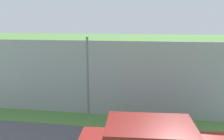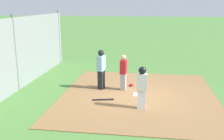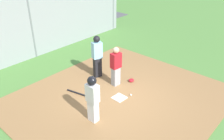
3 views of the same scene
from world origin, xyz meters
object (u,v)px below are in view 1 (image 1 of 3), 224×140
(catcher_mask, at_px, (91,82))
(umpire, at_px, (95,74))
(catcher, at_px, (98,72))
(runner, at_px, (132,69))
(baseball, at_px, (105,81))
(home_plate, at_px, (110,82))
(baseball_bat, at_px, (120,88))

(catcher_mask, bearing_deg, umpire, -66.17)
(catcher, distance_m, catcher_mask, 1.01)
(runner, bearing_deg, catcher_mask, 12.21)
(umpire, bearing_deg, baseball, 10.91)
(home_plate, xyz_separation_m, baseball_bat, (0.84, -1.37, 0.02))
(catcher, bearing_deg, baseball_bat, -108.23)
(catcher, height_order, catcher_mask, catcher)
(home_plate, height_order, catcher_mask, catcher_mask)
(baseball_bat, bearing_deg, baseball, 24.71)
(catcher, xyz_separation_m, baseball_bat, (1.45, -0.66, -0.79))
(umpire, relative_size, catcher_mask, 7.42)
(home_plate, distance_m, runner, 1.72)
(umpire, distance_m, baseball, 2.14)
(runner, bearing_deg, catcher, 23.33)
(runner, height_order, catcher_mask, runner)
(runner, height_order, baseball_bat, runner)
(home_plate, height_order, baseball_bat, baseball_bat)
(umpire, xyz_separation_m, runner, (2.07, 1.88, -0.05))
(runner, bearing_deg, home_plate, 7.19)
(runner, distance_m, baseball_bat, 1.87)
(baseball_bat, bearing_deg, umpire, 90.19)
(catcher, relative_size, baseball, 21.49)
(home_plate, distance_m, catcher_mask, 1.25)
(baseball_bat, bearing_deg, home_plate, 18.83)
(runner, bearing_deg, umpire, 42.53)
(catcher_mask, xyz_separation_m, baseball, (0.81, 0.61, -0.02))
(catcher, distance_m, runner, 2.25)
(umpire, height_order, baseball, umpire)
(home_plate, relative_size, catcher_mask, 1.83)
(catcher, height_order, runner, catcher)
(baseball_bat, relative_size, baseball, 11.46)
(baseball, bearing_deg, umpire, -96.62)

